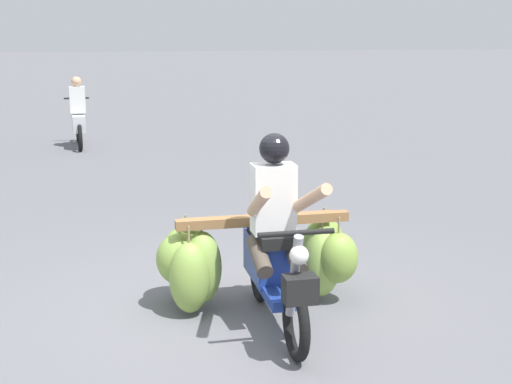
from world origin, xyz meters
TOP-DOWN VIEW (x-y plane):
  - ground_plane at (0.00, 0.00)m, footprint 120.00×120.00m
  - motorbike_main_loaded at (0.23, 0.18)m, footprint 1.77×1.87m
  - motorbike_distant_ahead_left at (-1.84, 9.13)m, footprint 0.50×1.62m

SIDE VIEW (x-z plane):
  - ground_plane at x=0.00m, z-range 0.00..0.00m
  - motorbike_main_loaded at x=0.23m, z-range -0.30..1.28m
  - motorbike_distant_ahead_left at x=-1.84m, z-range -0.13..1.27m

